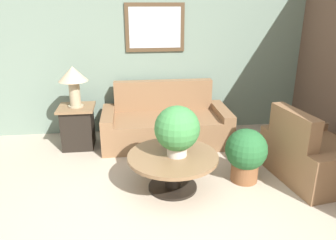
# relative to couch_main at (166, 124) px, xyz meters

# --- Properties ---
(wall_back) EXTENTS (6.91, 0.09, 2.60)m
(wall_back) POSITION_rel_couch_main_xyz_m (-0.13, 0.56, 1.03)
(wall_back) COLOR slate
(wall_back) RESTS_ON ground_plane
(couch_main) EXTENTS (1.92, 0.91, 0.90)m
(couch_main) POSITION_rel_couch_main_xyz_m (0.00, 0.00, 0.00)
(couch_main) COLOR brown
(couch_main) RESTS_ON ground_plane
(armchair) EXTENTS (1.08, 1.23, 0.90)m
(armchair) POSITION_rel_couch_main_xyz_m (1.67, -1.33, -0.00)
(armchair) COLOR brown
(armchair) RESTS_ON ground_plane
(coffee_table) EXTENTS (1.04, 1.04, 0.43)m
(coffee_table) POSITION_rel_couch_main_xyz_m (-0.08, -1.39, 0.03)
(coffee_table) COLOR black
(coffee_table) RESTS_ON ground_plane
(side_table) EXTENTS (0.52, 0.52, 0.63)m
(side_table) POSITION_rel_couch_main_xyz_m (-1.32, -0.04, 0.04)
(side_table) COLOR black
(side_table) RESTS_ON ground_plane
(table_lamp) EXTENTS (0.42, 0.42, 0.59)m
(table_lamp) POSITION_rel_couch_main_xyz_m (-1.32, -0.04, 0.77)
(table_lamp) COLOR tan
(table_lamp) RESTS_ON side_table
(potted_plant_on_table) EXTENTS (0.51, 0.51, 0.58)m
(potted_plant_on_table) POSITION_rel_couch_main_xyz_m (-0.03, -1.39, 0.46)
(potted_plant_on_table) COLOR beige
(potted_plant_on_table) RESTS_ON coffee_table
(potted_plant_floor) EXTENTS (0.50, 0.50, 0.66)m
(potted_plant_floor) POSITION_rel_couch_main_xyz_m (0.82, -1.31, 0.08)
(potted_plant_floor) COLOR brown
(potted_plant_floor) RESTS_ON ground_plane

